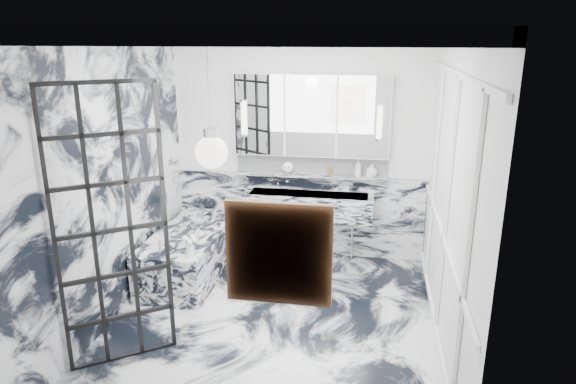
% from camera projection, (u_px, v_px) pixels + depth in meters
% --- Properties ---
extents(floor, '(3.60, 3.60, 0.00)m').
position_uv_depth(floor, '(272.00, 322.00, 5.15)').
color(floor, silver).
rests_on(floor, ground).
extents(ceiling, '(3.60, 3.60, 0.00)m').
position_uv_depth(ceiling, '(269.00, 30.00, 4.33)').
color(ceiling, white).
rests_on(ceiling, wall_back).
extents(wall_back, '(3.60, 0.00, 3.60)m').
position_uv_depth(wall_back, '(300.00, 148.00, 6.43)').
color(wall_back, white).
rests_on(wall_back, floor).
extents(wall_front, '(3.60, 0.00, 3.60)m').
position_uv_depth(wall_front, '(210.00, 274.00, 3.04)').
color(wall_front, white).
rests_on(wall_front, floor).
extents(wall_left, '(0.00, 3.60, 3.60)m').
position_uv_depth(wall_left, '(110.00, 180.00, 5.00)').
color(wall_left, white).
rests_on(wall_left, floor).
extents(wall_right, '(0.00, 3.60, 3.60)m').
position_uv_depth(wall_right, '(450.00, 197.00, 4.48)').
color(wall_right, white).
rests_on(wall_right, floor).
extents(marble_clad_back, '(3.18, 0.05, 1.05)m').
position_uv_depth(marble_clad_back, '(299.00, 214.00, 6.67)').
color(marble_clad_back, silver).
rests_on(marble_clad_back, floor).
extents(marble_clad_left, '(0.02, 3.56, 2.68)m').
position_uv_depth(marble_clad_left, '(112.00, 186.00, 5.01)').
color(marble_clad_left, silver).
rests_on(marble_clad_left, floor).
extents(panel_molding, '(0.03, 3.40, 2.30)m').
position_uv_depth(panel_molding, '(447.00, 208.00, 4.51)').
color(panel_molding, white).
rests_on(panel_molding, floor).
extents(soap_bottle_a, '(0.10, 0.10, 0.22)m').
position_uv_depth(soap_bottle_a, '(358.00, 168.00, 6.29)').
color(soap_bottle_a, '#8C5919').
rests_on(soap_bottle_a, ledge).
extents(soap_bottle_b, '(0.08, 0.08, 0.16)m').
position_uv_depth(soap_bottle_b, '(370.00, 170.00, 6.27)').
color(soap_bottle_b, '#4C4C51').
rests_on(soap_bottle_b, ledge).
extents(soap_bottle_c, '(0.15, 0.15, 0.16)m').
position_uv_depth(soap_bottle_c, '(372.00, 170.00, 6.27)').
color(soap_bottle_c, silver).
rests_on(soap_bottle_c, ledge).
extents(face_pot, '(0.14, 0.14, 0.14)m').
position_uv_depth(face_pot, '(288.00, 167.00, 6.44)').
color(face_pot, white).
rests_on(face_pot, ledge).
extents(amber_bottle, '(0.04, 0.04, 0.10)m').
position_uv_depth(amber_bottle, '(329.00, 171.00, 6.36)').
color(amber_bottle, '#8C5919').
rests_on(amber_bottle, ledge).
extents(flower_vase, '(0.08, 0.08, 0.12)m').
position_uv_depth(flower_vase, '(190.00, 252.00, 5.30)').
color(flower_vase, silver).
rests_on(flower_vase, bathtub).
extents(crittall_door, '(0.74, 0.54, 2.42)m').
position_uv_depth(crittall_door, '(112.00, 231.00, 4.24)').
color(crittall_door, black).
rests_on(crittall_door, floor).
extents(artwork, '(0.53, 0.05, 0.53)m').
position_uv_depth(artwork, '(279.00, 254.00, 2.97)').
color(artwork, '#B73B12').
rests_on(artwork, wall_front).
extents(pendant_light, '(0.23, 0.23, 0.23)m').
position_uv_depth(pendant_light, '(211.00, 152.00, 3.56)').
color(pendant_light, white).
rests_on(pendant_light, ceiling).
extents(trough_sink, '(1.60, 0.45, 0.30)m').
position_uv_depth(trough_sink, '(308.00, 205.00, 6.38)').
color(trough_sink, silver).
rests_on(trough_sink, wall_back).
extents(ledge, '(1.90, 0.14, 0.04)m').
position_uv_depth(ledge, '(310.00, 175.00, 6.43)').
color(ledge, silver).
rests_on(ledge, wall_back).
extents(subway_tile, '(1.90, 0.03, 0.23)m').
position_uv_depth(subway_tile, '(311.00, 164.00, 6.45)').
color(subway_tile, white).
rests_on(subway_tile, wall_back).
extents(mirror_cabinet, '(1.90, 0.16, 1.00)m').
position_uv_depth(mirror_cabinet, '(311.00, 116.00, 6.22)').
color(mirror_cabinet, white).
rests_on(mirror_cabinet, wall_back).
extents(sconce_left, '(0.07, 0.07, 0.40)m').
position_uv_depth(sconce_left, '(244.00, 118.00, 6.27)').
color(sconce_left, white).
rests_on(sconce_left, mirror_cabinet).
extents(sconce_right, '(0.07, 0.07, 0.40)m').
position_uv_depth(sconce_right, '(380.00, 122.00, 6.01)').
color(sconce_right, white).
rests_on(sconce_right, mirror_cabinet).
extents(bathtub, '(0.75, 1.65, 0.55)m').
position_uv_depth(bathtub, '(190.00, 253.00, 6.10)').
color(bathtub, silver).
rests_on(bathtub, floor).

